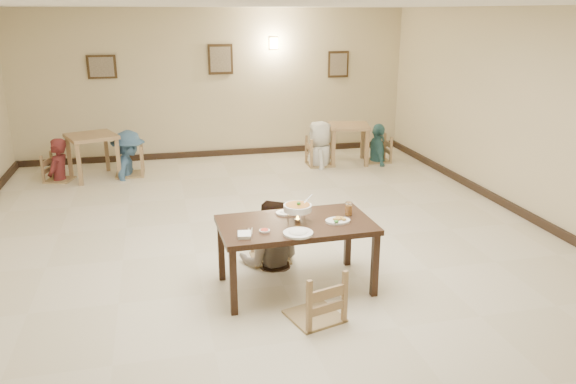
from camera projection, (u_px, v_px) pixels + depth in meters
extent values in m
plane|color=beige|center=(264.00, 247.00, 7.30)|extent=(10.00, 10.00, 0.00)
plane|color=white|center=(261.00, 4.00, 6.38)|extent=(10.00, 10.00, 0.00)
plane|color=beige|center=(216.00, 84.00, 11.47)|extent=(10.00, 0.00, 10.00)
plane|color=beige|center=(548.00, 120.00, 7.73)|extent=(0.00, 10.00, 10.00)
cube|color=black|center=(219.00, 153.00, 11.88)|extent=(8.00, 0.06, 0.12)
cube|color=black|center=(532.00, 218.00, 8.16)|extent=(0.06, 10.00, 0.12)
cube|color=#322213|center=(102.00, 67.00, 10.82)|extent=(0.55, 0.03, 0.45)
cube|color=gray|center=(102.00, 67.00, 10.81)|extent=(0.45, 0.01, 0.37)
cube|color=#322213|center=(220.00, 59.00, 11.30)|extent=(0.50, 0.03, 0.60)
cube|color=gray|center=(221.00, 59.00, 11.29)|extent=(0.41, 0.01, 0.49)
cube|color=#322213|center=(338.00, 64.00, 11.90)|extent=(0.45, 0.03, 0.55)
cube|color=gray|center=(339.00, 64.00, 11.88)|extent=(0.37, 0.01, 0.45)
cube|color=#FFD88C|center=(274.00, 43.00, 11.45)|extent=(0.16, 0.05, 0.22)
cube|color=#321D11|center=(296.00, 225.00, 6.01)|extent=(1.67, 0.97, 0.06)
cube|color=#321D11|center=(233.00, 282.00, 5.58)|extent=(0.07, 0.07, 0.71)
cube|color=#321D11|center=(375.00, 265.00, 5.95)|extent=(0.07, 0.07, 0.71)
cube|color=#321D11|center=(221.00, 251.00, 6.31)|extent=(0.07, 0.07, 0.71)
cube|color=#321D11|center=(348.00, 237.00, 6.69)|extent=(0.07, 0.07, 0.71)
cube|color=#A38657|center=(270.00, 226.00, 6.81)|extent=(0.45, 0.45, 0.05)
cube|color=#A38657|center=(315.00, 274.00, 5.48)|extent=(0.49, 0.49, 0.05)
imported|color=gray|center=(270.00, 200.00, 6.60)|extent=(0.90, 0.78, 1.61)
torus|color=silver|center=(298.00, 211.00, 5.98)|extent=(0.24, 0.24, 0.01)
cylinder|color=silver|center=(298.00, 220.00, 6.02)|extent=(0.06, 0.06, 0.04)
cone|color=#FFA526|center=(298.00, 216.00, 6.00)|extent=(0.04, 0.04, 0.05)
cylinder|color=white|center=(298.00, 208.00, 5.97)|extent=(0.30, 0.30, 0.07)
cylinder|color=#B3641B|center=(298.00, 205.00, 5.96)|extent=(0.26, 0.26, 0.02)
sphere|color=#2D7223|center=(299.00, 204.00, 5.95)|extent=(0.04, 0.04, 0.04)
cylinder|color=silver|center=(307.00, 200.00, 6.03)|extent=(0.14, 0.09, 0.10)
cylinder|color=silver|center=(305.00, 214.00, 6.07)|extent=(0.01, 0.01, 0.14)
cylinder|color=silver|center=(288.00, 215.00, 6.03)|extent=(0.01, 0.01, 0.14)
cylinder|color=silver|center=(300.00, 220.00, 5.90)|extent=(0.01, 0.01, 0.14)
cylinder|color=white|center=(287.00, 213.00, 6.27)|extent=(0.26, 0.26, 0.02)
ellipsoid|color=white|center=(287.00, 212.00, 6.26)|extent=(0.17, 0.14, 0.06)
cylinder|color=white|center=(298.00, 233.00, 5.68)|extent=(0.31, 0.31, 0.02)
ellipsoid|color=white|center=(298.00, 233.00, 5.68)|extent=(0.20, 0.17, 0.07)
cylinder|color=white|center=(338.00, 221.00, 6.02)|extent=(0.27, 0.27, 0.02)
sphere|color=#2D7223|center=(336.00, 221.00, 5.93)|extent=(0.05, 0.05, 0.05)
cylinder|color=white|center=(265.00, 231.00, 5.75)|extent=(0.11, 0.11, 0.02)
cylinder|color=#B42212|center=(265.00, 230.00, 5.75)|extent=(0.09, 0.09, 0.01)
cube|color=white|center=(244.00, 235.00, 5.63)|extent=(0.16, 0.19, 0.03)
cube|color=silver|center=(248.00, 232.00, 5.73)|extent=(0.06, 0.19, 0.01)
cube|color=silver|center=(252.00, 231.00, 5.73)|extent=(0.06, 0.19, 0.01)
cylinder|color=white|center=(349.00, 209.00, 6.20)|extent=(0.08, 0.08, 0.15)
cylinder|color=orange|center=(349.00, 210.00, 6.20)|extent=(0.07, 0.07, 0.11)
cube|color=#9F7C56|center=(91.00, 136.00, 10.10)|extent=(1.04, 1.04, 0.06)
cube|color=#9F7C56|center=(79.00, 165.00, 9.77)|extent=(0.07, 0.07, 0.75)
cube|color=#9F7C56|center=(118.00, 159.00, 10.13)|extent=(0.07, 0.07, 0.75)
cube|color=#9F7C56|center=(69.00, 157.00, 10.31)|extent=(0.07, 0.07, 0.75)
cube|color=#9F7C56|center=(107.00, 152.00, 10.67)|extent=(0.07, 0.07, 0.75)
cube|color=#9F7C56|center=(349.00, 126.00, 11.16)|extent=(0.94, 0.94, 0.06)
cube|color=#9F7C56|center=(333.00, 149.00, 10.97)|extent=(0.07, 0.07, 0.72)
cube|color=#9F7C56|center=(367.00, 149.00, 10.96)|extent=(0.07, 0.07, 0.72)
cube|color=#9F7C56|center=(331.00, 141.00, 11.59)|extent=(0.07, 0.07, 0.72)
cube|color=#9F7C56|center=(363.00, 141.00, 11.59)|extent=(0.07, 0.07, 0.72)
cube|color=#A38657|center=(57.00, 157.00, 10.04)|extent=(0.44, 0.44, 0.05)
cube|color=#A38657|center=(128.00, 149.00, 10.35)|extent=(0.51, 0.51, 0.06)
cube|color=#A38657|center=(320.00, 141.00, 11.04)|extent=(0.50, 0.50, 0.05)
cube|color=#A38657|center=(378.00, 139.00, 11.33)|extent=(0.47, 0.47, 0.05)
imported|color=maroon|center=(55.00, 139.00, 9.93)|extent=(0.53, 0.65, 1.55)
imported|color=#426688|center=(126.00, 131.00, 10.25)|extent=(0.79, 1.17, 1.68)
imported|color=silver|center=(321.00, 121.00, 10.92)|extent=(0.71, 0.95, 1.77)
imported|color=teal|center=(379.00, 124.00, 11.23)|extent=(0.51, 0.96, 1.55)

